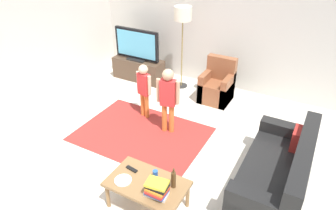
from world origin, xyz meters
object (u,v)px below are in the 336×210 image
(tv_stand, at_px, (139,69))
(floor_lamp, at_px, (183,18))
(tv_remote, at_px, (132,169))
(child_center, at_px, (168,95))
(coffee_table, at_px, (147,185))
(tv, at_px, (137,45))
(armchair, at_px, (217,87))
(couch, at_px, (280,175))
(book_stack, at_px, (157,189))
(plate, at_px, (123,180))
(bottle, at_px, (174,179))
(soda_can, at_px, (155,174))
(child_near_tv, at_px, (144,86))

(tv_stand, relative_size, floor_lamp, 0.67)
(floor_lamp, height_order, tv_remote, floor_lamp)
(child_center, relative_size, coffee_table, 1.20)
(tv, bearing_deg, tv_remote, -57.55)
(floor_lamp, bearing_deg, armchair, -11.65)
(couch, distance_m, book_stack, 1.72)
(tv, height_order, plate, tv)
(book_stack, height_order, tv_remote, book_stack)
(tv_remote, bearing_deg, armchair, 97.30)
(couch, height_order, coffee_table, couch)
(tv_stand, distance_m, couch, 4.18)
(tv_stand, distance_m, floor_lamp, 1.68)
(tv, height_order, book_stack, tv)
(book_stack, bearing_deg, armchair, 98.10)
(tv_remote, height_order, plate, plate)
(child_center, bearing_deg, tv_stand, 136.84)
(coffee_table, relative_size, bottle, 3.47)
(book_stack, distance_m, bottle, 0.24)
(tv_stand, height_order, coffee_table, tv_stand)
(tv_remote, bearing_deg, couch, 38.31)
(bottle, xyz_separation_m, plate, (-0.60, -0.22, -0.11))
(armchair, relative_size, bottle, 3.12)
(child_center, bearing_deg, book_stack, -65.07)
(armchair, height_order, bottle, armchair)
(floor_lamp, bearing_deg, soda_can, -68.95)
(tv_stand, bearing_deg, coffee_table, -54.75)
(bottle, bearing_deg, tv_stand, 129.87)
(bottle, xyz_separation_m, tv_remote, (-0.62, -0.00, -0.11))
(armchair, xyz_separation_m, child_near_tv, (-0.97, -1.27, 0.34))
(child_near_tv, distance_m, plate, 2.17)
(book_stack, bearing_deg, couch, 45.09)
(couch, xyz_separation_m, bottle, (-1.10, -0.99, 0.25))
(tv, height_order, child_near_tv, tv)
(tv_remote, xyz_separation_m, soda_can, (0.35, 0.02, 0.05))
(armchair, height_order, book_stack, armchair)
(tv_stand, relative_size, bottle, 4.16)
(bottle, xyz_separation_m, soda_can, (-0.27, 0.02, -0.06))
(soda_can, height_order, plate, soda_can)
(child_near_tv, xyz_separation_m, book_stack, (1.43, -1.95, -0.12))
(couch, distance_m, child_center, 2.12)
(armchair, bearing_deg, tv, 179.46)
(armchair, height_order, plate, armchair)
(floor_lamp, bearing_deg, plate, -75.36)
(tv, relative_size, coffee_table, 1.10)
(plate, bearing_deg, child_center, 100.15)
(couch, distance_m, tv_remote, 1.99)
(book_stack, relative_size, plate, 1.33)
(plate, bearing_deg, floor_lamp, 104.64)
(child_center, relative_size, soda_can, 10.00)
(tv_stand, distance_m, book_stack, 4.08)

